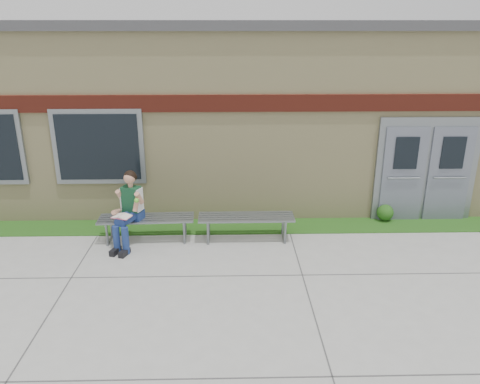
{
  "coord_description": "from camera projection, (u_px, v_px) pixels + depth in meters",
  "views": [
    {
      "loc": [
        -0.25,
        -6.65,
        4.1
      ],
      "look_at": [
        -0.06,
        1.7,
        1.12
      ],
      "focal_mm": 35.0,
      "sensor_mm": 36.0,
      "label": 1
    }
  ],
  "objects": [
    {
      "name": "shrub_east",
      "position": [
        385.0,
        212.0,
        10.33
      ],
      "size": [
        0.36,
        0.36,
        0.36
      ],
      "primitive_type": "sphere",
      "color": "#275015",
      "rests_on": "grass_strip"
    },
    {
      "name": "shrub_mid",
      "position": [
        126.0,
        215.0,
        10.21
      ],
      "size": [
        0.33,
        0.33,
        0.33
      ],
      "primitive_type": "sphere",
      "color": "#275015",
      "rests_on": "grass_strip"
    },
    {
      "name": "bench_right",
      "position": [
        246.0,
        221.0,
        9.4
      ],
      "size": [
        1.92,
        0.54,
        0.5
      ],
      "rotation": [
        0.0,
        0.0,
        0.0
      ],
      "color": "slate",
      "rests_on": "ground"
    },
    {
      "name": "grass_strip",
      "position": [
        242.0,
        226.0,
        10.09
      ],
      "size": [
        16.0,
        0.8,
        0.02
      ],
      "primitive_type": "cube",
      "color": "#275015",
      "rests_on": "ground"
    },
    {
      "name": "school_building",
      "position": [
        239.0,
        104.0,
        12.58
      ],
      "size": [
        16.2,
        6.22,
        4.2
      ],
      "color": "beige",
      "rests_on": "ground"
    },
    {
      "name": "ground",
      "position": [
        246.0,
        291.0,
        7.65
      ],
      "size": [
        80.0,
        80.0,
        0.0
      ],
      "primitive_type": "plane",
      "color": "#9E9E99",
      "rests_on": "ground"
    },
    {
      "name": "bench_left",
      "position": [
        147.0,
        223.0,
        9.36
      ],
      "size": [
        1.91,
        0.6,
        0.49
      ],
      "rotation": [
        0.0,
        0.0,
        0.04
      ],
      "color": "slate",
      "rests_on": "ground"
    },
    {
      "name": "girl",
      "position": [
        128.0,
        208.0,
        9.02
      ],
      "size": [
        0.63,
        0.96,
        1.49
      ],
      "rotation": [
        0.0,
        0.0,
        -0.34
      ],
      "color": "navy",
      "rests_on": "ground"
    }
  ]
}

